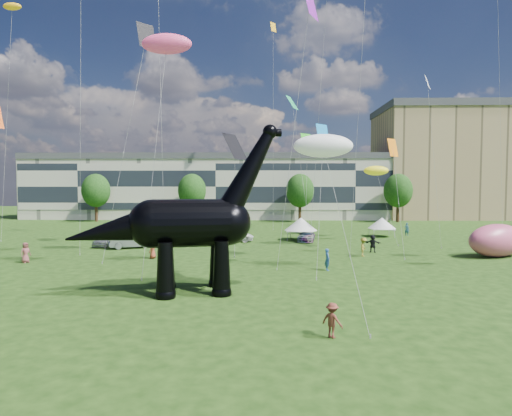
{
  "coord_description": "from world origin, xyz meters",
  "views": [
    {
      "loc": [
        1.52,
        -26.02,
        6.84
      ],
      "look_at": [
        0.81,
        8.0,
        5.0
      ],
      "focal_mm": 30.0,
      "sensor_mm": 36.0,
      "label": 1
    }
  ],
  "objects": [
    {
      "name": "tree_mid_right",
      "position": [
        8.0,
        53.0,
        6.29
      ],
      "size": [
        5.2,
        5.2,
        9.44
      ],
      "color": "#382314",
      "rests_on": "ground"
    },
    {
      "name": "inflatable_pink",
      "position": [
        23.57,
        14.77,
        1.57
      ],
      "size": [
        7.01,
        5.21,
        3.15
      ],
      "primitive_type": "ellipsoid",
      "rotation": [
        0.0,
        0.0,
        0.37
      ],
      "color": "#D6537A",
      "rests_on": "ground"
    },
    {
      "name": "apartment_block",
      "position": [
        40.0,
        65.0,
        11.0
      ],
      "size": [
        28.0,
        18.0,
        22.0
      ],
      "primitive_type": "cube",
      "color": "tan",
      "rests_on": "ground"
    },
    {
      "name": "tree_far_left",
      "position": [
        -30.0,
        53.0,
        6.29
      ],
      "size": [
        5.2,
        5.2,
        9.44
      ],
      "color": "#382314",
      "rests_on": "ground"
    },
    {
      "name": "tree_mid_left",
      "position": [
        -12.0,
        53.0,
        6.29
      ],
      "size": [
        5.2,
        5.2,
        9.44
      ],
      "color": "#382314",
      "rests_on": "ground"
    },
    {
      "name": "dinosaur_sculpture",
      "position": [
        -3.66,
        0.83,
        4.22
      ],
      "size": [
        13.73,
        5.05,
        11.19
      ],
      "rotation": [
        0.0,
        0.0,
        0.21
      ],
      "color": "black",
      "rests_on": "ground"
    },
    {
      "name": "tree_far_right",
      "position": [
        26.0,
        53.0,
        6.29
      ],
      "size": [
        5.2,
        5.2,
        9.44
      ],
      "color": "#382314",
      "rests_on": "ground"
    },
    {
      "name": "car_dark",
      "position": [
        6.57,
        25.67,
        0.68
      ],
      "size": [
        2.64,
        4.91,
        1.35
      ],
      "primitive_type": "imported",
      "rotation": [
        0.0,
        0.0,
        -0.17
      ],
      "color": "#595960",
      "rests_on": "ground"
    },
    {
      "name": "gazebo_near",
      "position": [
        5.98,
        26.86,
        1.96
      ],
      "size": [
        4.68,
        4.68,
        2.8
      ],
      "rotation": [
        0.0,
        0.0,
        -0.18
      ],
      "color": "silver",
      "rests_on": "ground"
    },
    {
      "name": "terrace_row",
      "position": [
        -8.0,
        62.0,
        6.0
      ],
      "size": [
        78.0,
        11.0,
        12.0
      ],
      "primitive_type": "cube",
      "color": "beige",
      "rests_on": "ground"
    },
    {
      "name": "gazebo_left",
      "position": [
        -15.67,
        25.03,
        1.97
      ],
      "size": [
        4.04,
        4.04,
        2.81
      ],
      "rotation": [
        0.0,
        0.0,
        0.0
      ],
      "color": "white",
      "rests_on": "ground"
    },
    {
      "name": "ground",
      "position": [
        0.0,
        0.0,
        0.0
      ],
      "size": [
        220.0,
        220.0,
        0.0
      ],
      "primitive_type": "plane",
      "color": "#16330C",
      "rests_on": "ground"
    },
    {
      "name": "visitors",
      "position": [
        -2.19,
        15.59,
        0.89
      ],
      "size": [
        49.71,
        39.77,
        1.83
      ],
      "color": "#348344",
      "rests_on": "ground"
    },
    {
      "name": "car_silver",
      "position": [
        -16.35,
        21.03,
        0.7
      ],
      "size": [
        1.7,
        4.12,
        1.4
      ],
      "primitive_type": "imported",
      "rotation": [
        0.0,
        0.0,
        -0.01
      ],
      "color": "#B7B7BD",
      "rests_on": "ground"
    },
    {
      "name": "car_grey",
      "position": [
        -12.92,
        19.67,
        0.79
      ],
      "size": [
        5.04,
        3.46,
        1.57
      ],
      "primitive_type": "imported",
      "rotation": [
        0.0,
        0.0,
        1.99
      ],
      "color": "gray",
      "rests_on": "ground"
    },
    {
      "name": "gazebo_far",
      "position": [
        16.99,
        30.61,
        1.77
      ],
      "size": [
        3.68,
        3.68,
        2.52
      ],
      "rotation": [
        0.0,
        0.0,
        -0.02
      ],
      "color": "silver",
      "rests_on": "ground"
    },
    {
      "name": "car_white",
      "position": [
        -2.65,
        25.07,
        0.78
      ],
      "size": [
        6.01,
        3.56,
        1.57
      ],
      "primitive_type": "imported",
      "rotation": [
        0.0,
        0.0,
        1.75
      ],
      "color": "silver",
      "rests_on": "ground"
    }
  ]
}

